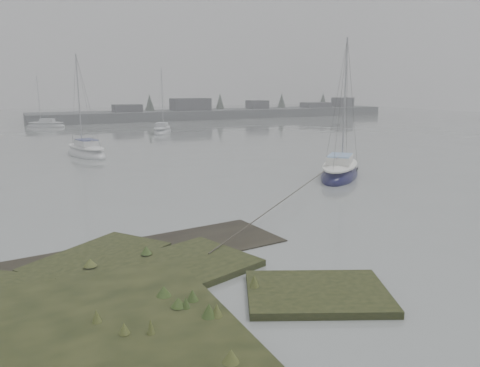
# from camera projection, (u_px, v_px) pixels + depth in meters

# --- Properties ---
(ground) EXTENTS (160.00, 160.00, 0.00)m
(ground) POSITION_uv_depth(u_px,v_px,m) (94.00, 151.00, 38.31)
(ground) COLOR slate
(ground) RESTS_ON ground
(far_shoreline) EXTENTS (60.00, 8.00, 4.15)m
(far_shoreline) POSITION_uv_depth(u_px,v_px,m) (227.00, 113.00, 77.77)
(far_shoreline) COLOR #4C4F51
(far_shoreline) RESTS_ON ground
(sailboat_main) EXTENTS (5.71, 5.64, 8.53)m
(sailboat_main) POSITION_uv_depth(u_px,v_px,m) (340.00, 172.00, 27.23)
(sailboat_main) COLOR #0A0A33
(sailboat_main) RESTS_ON ground
(sailboat_white) EXTENTS (3.18, 6.04, 8.13)m
(sailboat_white) POSITION_uv_depth(u_px,v_px,m) (86.00, 152.00, 35.44)
(sailboat_white) COLOR silver
(sailboat_white) RESTS_ON ground
(sailboat_far_b) EXTENTS (4.00, 5.68, 7.69)m
(sailboat_far_b) POSITION_uv_depth(u_px,v_px,m) (162.00, 131.00, 52.44)
(sailboat_far_b) COLOR #B6BAC1
(sailboat_far_b) RESTS_ON ground
(sailboat_far_c) EXTENTS (5.11, 3.56, 6.91)m
(sailboat_far_c) POSITION_uv_depth(u_px,v_px,m) (46.00, 125.00, 60.10)
(sailboat_far_c) COLOR silver
(sailboat_far_c) RESTS_ON ground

